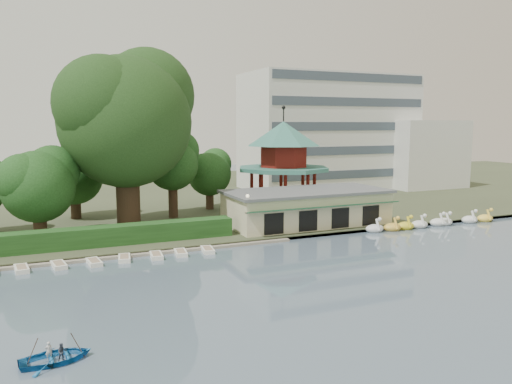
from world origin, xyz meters
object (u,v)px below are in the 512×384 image
dock (115,256)px  pavilion (283,156)px  big_tree (127,113)px  boathouse (306,207)px  rowboat_with_passengers (55,353)px

dock → pavilion: size_ratio=2.52×
big_tree → boathouse: bearing=-18.4°
dock → big_tree: size_ratio=1.71×
dock → boathouse: 22.62m
pavilion → big_tree: bearing=-169.7°
pavilion → rowboat_with_passengers: size_ratio=2.65×
boathouse → rowboat_with_passengers: size_ratio=3.65×
dock → big_tree: bearing=73.9°
boathouse → big_tree: 22.46m
dock → boathouse: boathouse is taller
big_tree → rowboat_with_passengers: bearing=-106.0°
big_tree → rowboat_with_passengers: 33.74m
pavilion → big_tree: (-20.81, -3.77, 5.46)m
dock → pavilion: (24.00, 14.80, 7.36)m
pavilion → rowboat_with_passengers: bearing=-131.0°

